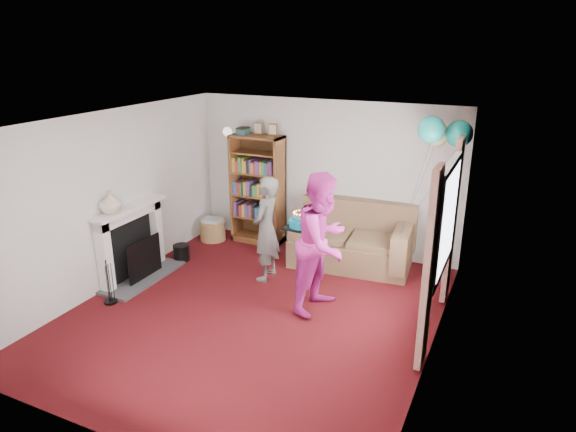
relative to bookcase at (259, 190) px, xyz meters
The scene contains 16 objects.
ground 2.73m from the bookcase, 63.73° to the right, with size 5.00×5.00×0.00m, color #32070A.
wall_back 1.20m from the bookcase, 10.41° to the left, with size 4.50×0.02×2.50m, color silver.
wall_left 2.58m from the bookcase, 116.04° to the right, with size 0.02×5.00×2.50m, color silver.
wall_right 4.12m from the bookcase, 34.13° to the right, with size 0.02×5.00×2.50m, color silver.
ceiling 3.01m from the bookcase, 63.73° to the right, with size 4.50×5.00×0.01m, color white.
fireplace 2.35m from the bookcase, 114.29° to the right, with size 0.55×1.80×1.12m.
window_bay 3.76m from the bookcase, 26.99° to the right, with size 0.14×2.02×2.20m.
wall_sconce 1.14m from the bookcase, behind, with size 0.16×0.23×0.16m.
bookcase is the anchor object (origin of this frame).
sofa 1.90m from the bookcase, ahead, with size 1.84×0.97×0.97m.
wicker_basket 1.11m from the bookcase, 156.95° to the right, with size 0.45×0.45×0.40m.
person_striped 1.54m from the bookcase, 57.96° to the right, with size 0.57×0.37×1.56m, color black.
person_magenta 2.59m from the bookcase, 43.31° to the right, with size 0.90×0.70×1.86m, color #C4278D.
birthday_cake 2.23m from the bookcase, 47.26° to the right, with size 0.38×0.38×0.22m.
balloons 3.33m from the bookcase, ahead, with size 0.85×0.74×1.77m.
mantel_vase 2.67m from the bookcase, 111.88° to the right, with size 0.31×0.31×0.32m, color beige.
Camera 1 is at (2.91, -5.19, 3.41)m, focal length 32.00 mm.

